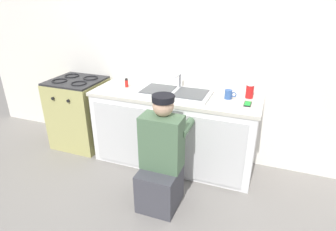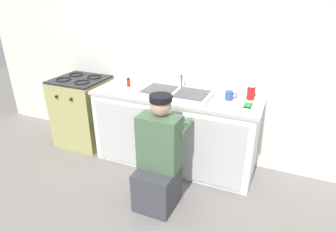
# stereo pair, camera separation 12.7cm
# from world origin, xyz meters

# --- Properties ---
(ground_plane) EXTENTS (12.00, 12.00, 0.00)m
(ground_plane) POSITION_xyz_m (0.00, 0.00, 0.00)
(ground_plane) COLOR gray
(back_wall) EXTENTS (6.00, 0.10, 2.50)m
(back_wall) POSITION_xyz_m (0.00, 0.65, 1.25)
(back_wall) COLOR silver
(back_wall) RESTS_ON ground_plane
(counter_cabinet) EXTENTS (1.85, 0.62, 0.84)m
(counter_cabinet) POSITION_xyz_m (0.00, 0.29, 0.42)
(counter_cabinet) COLOR white
(counter_cabinet) RESTS_ON ground_plane
(countertop) EXTENTS (1.89, 0.62, 0.04)m
(countertop) POSITION_xyz_m (0.00, 0.30, 0.86)
(countertop) COLOR beige
(countertop) RESTS_ON counter_cabinet
(sink_double_basin) EXTENTS (0.80, 0.44, 0.19)m
(sink_double_basin) POSITION_xyz_m (0.00, 0.30, 0.90)
(sink_double_basin) COLOR silver
(sink_double_basin) RESTS_ON countertop
(stove_range) EXTENTS (0.64, 0.62, 0.91)m
(stove_range) POSITION_xyz_m (-1.32, 0.30, 0.45)
(stove_range) COLOR tan
(stove_range) RESTS_ON ground_plane
(plumber_person) EXTENTS (0.42, 0.61, 1.10)m
(plumber_person) POSITION_xyz_m (0.13, -0.42, 0.46)
(plumber_person) COLOR #3F3F47
(plumber_person) RESTS_ON ground_plane
(cell_phone) EXTENTS (0.07, 0.14, 0.01)m
(cell_phone) POSITION_xyz_m (0.79, 0.27, 0.88)
(cell_phone) COLOR black
(cell_phone) RESTS_ON countertop
(coffee_mug) EXTENTS (0.13, 0.08, 0.09)m
(coffee_mug) POSITION_xyz_m (0.58, 0.37, 0.93)
(coffee_mug) COLOR #335699
(coffee_mug) RESTS_ON countertop
(spice_bottle_red) EXTENTS (0.04, 0.04, 0.10)m
(spice_bottle_red) POSITION_xyz_m (-0.61, 0.34, 0.93)
(spice_bottle_red) COLOR red
(spice_bottle_red) RESTS_ON countertop
(soda_cup_red) EXTENTS (0.08, 0.08, 0.15)m
(soda_cup_red) POSITION_xyz_m (0.78, 0.47, 0.95)
(soda_cup_red) COLOR red
(soda_cup_red) RESTS_ON countertop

